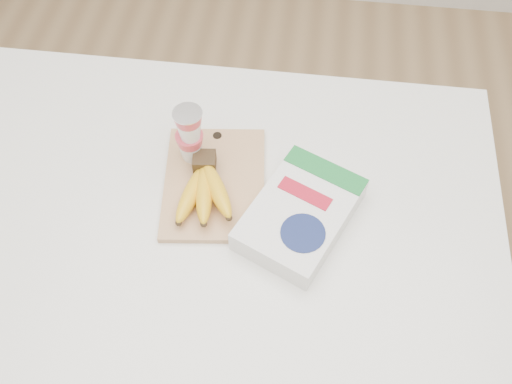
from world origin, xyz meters
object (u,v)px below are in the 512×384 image
cutting_board (215,183)px  bananas (204,189)px  table (214,299)px  cereal_box (300,214)px  yogurt_stack (190,134)px

cutting_board → bananas: bearing=-115.5°
table → cutting_board: 0.48m
bananas → cereal_box: bearing=-8.8°
yogurt_stack → bananas: bearing=-65.5°
table → cereal_box: (0.21, -0.01, 0.50)m
cutting_board → bananas: size_ratio=1.56×
bananas → yogurt_stack: 0.12m
cereal_box → table: bearing=-158.2°
yogurt_stack → cutting_board: bearing=-45.3°
bananas → yogurt_stack: bearing=114.5°
cutting_board → bananas: 0.05m
cutting_board → yogurt_stack: size_ratio=2.02×
bananas → yogurt_stack: (-0.04, 0.10, 0.05)m
table → yogurt_stack: (-0.04, 0.12, 0.56)m
table → bananas: 0.51m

